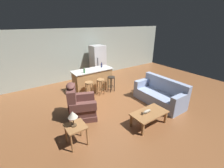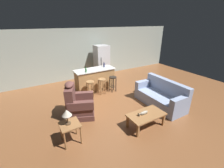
{
  "view_description": "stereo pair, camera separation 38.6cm",
  "coord_description": "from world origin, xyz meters",
  "px_view_note": "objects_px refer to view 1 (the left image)",
  "views": [
    {
      "loc": [
        -2.87,
        -4.32,
        2.92
      ],
      "look_at": [
        0.05,
        -0.1,
        0.75
      ],
      "focal_mm": 24.0,
      "sensor_mm": 36.0,
      "label": 1
    },
    {
      "loc": [
        -2.55,
        -4.53,
        2.92
      ],
      "look_at": [
        0.05,
        -0.1,
        0.75
      ],
      "focal_mm": 24.0,
      "sensor_mm": 36.0,
      "label": 2
    }
  ],
  "objects_px": {
    "coffee_table": "(149,114)",
    "bar_stool_middle": "(101,84)",
    "fish_figurine": "(146,112)",
    "refrigerator": "(98,62)",
    "recliner_near_lamp": "(80,105)",
    "bar_stool_right": "(111,81)",
    "table_lamp": "(73,115)",
    "end_table": "(76,129)",
    "bar_stool_left": "(89,87)",
    "bottle_tall_green": "(102,65)",
    "bottle_short_amber": "(84,71)",
    "kitchen_island": "(93,80)",
    "couch": "(160,95)"
  },
  "relations": [
    {
      "from": "coffee_table",
      "to": "bar_stool_middle",
      "type": "distance_m",
      "value": 2.6
    },
    {
      "from": "fish_figurine",
      "to": "bar_stool_middle",
      "type": "height_order",
      "value": "bar_stool_middle"
    },
    {
      "from": "bar_stool_middle",
      "to": "refrigerator",
      "type": "height_order",
      "value": "refrigerator"
    },
    {
      "from": "recliner_near_lamp",
      "to": "refrigerator",
      "type": "height_order",
      "value": "refrigerator"
    },
    {
      "from": "bar_stool_right",
      "to": "table_lamp",
      "type": "bearing_deg",
      "value": -140.55
    },
    {
      "from": "recliner_near_lamp",
      "to": "table_lamp",
      "type": "xyz_separation_m",
      "value": [
        -0.6,
        -1.04,
        0.45
      ]
    },
    {
      "from": "coffee_table",
      "to": "refrigerator",
      "type": "height_order",
      "value": "refrigerator"
    },
    {
      "from": "end_table",
      "to": "bar_stool_middle",
      "type": "distance_m",
      "value": 2.87
    },
    {
      "from": "recliner_near_lamp",
      "to": "bar_stool_left",
      "type": "bearing_deg",
      "value": 72.82
    },
    {
      "from": "bottle_tall_green",
      "to": "bottle_short_amber",
      "type": "height_order",
      "value": "bottle_tall_green"
    },
    {
      "from": "kitchen_island",
      "to": "bar_stool_right",
      "type": "bearing_deg",
      "value": -47.57
    },
    {
      "from": "bar_stool_left",
      "to": "bottle_tall_green",
      "type": "relative_size",
      "value": 2.79
    },
    {
      "from": "table_lamp",
      "to": "bar_stool_right",
      "type": "xyz_separation_m",
      "value": [
        2.52,
        2.08,
        -0.4
      ]
    },
    {
      "from": "coffee_table",
      "to": "bottle_tall_green",
      "type": "distance_m",
      "value": 3.38
    },
    {
      "from": "bottle_tall_green",
      "to": "bar_stool_left",
      "type": "bearing_deg",
      "value": -145.42
    },
    {
      "from": "refrigerator",
      "to": "bar_stool_right",
      "type": "bearing_deg",
      "value": -101.89
    },
    {
      "from": "bar_stool_right",
      "to": "bottle_short_amber",
      "type": "relative_size",
      "value": 2.88
    },
    {
      "from": "kitchen_island",
      "to": "bar_stool_middle",
      "type": "xyz_separation_m",
      "value": [
        0.04,
        -0.63,
        -0.01
      ]
    },
    {
      "from": "fish_figurine",
      "to": "couch",
      "type": "height_order",
      "value": "couch"
    },
    {
      "from": "coffee_table",
      "to": "end_table",
      "type": "relative_size",
      "value": 1.96
    },
    {
      "from": "end_table",
      "to": "table_lamp",
      "type": "xyz_separation_m",
      "value": [
        -0.03,
        0.02,
        0.41
      ]
    },
    {
      "from": "recliner_near_lamp",
      "to": "bottle_short_amber",
      "type": "height_order",
      "value": "recliner_near_lamp"
    },
    {
      "from": "bar_stool_left",
      "to": "bar_stool_right",
      "type": "height_order",
      "value": "same"
    },
    {
      "from": "coffee_table",
      "to": "kitchen_island",
      "type": "distance_m",
      "value": 3.23
    },
    {
      "from": "refrigerator",
      "to": "bottle_tall_green",
      "type": "height_order",
      "value": "refrigerator"
    },
    {
      "from": "end_table",
      "to": "bottle_tall_green",
      "type": "bearing_deg",
      "value": 48.89
    },
    {
      "from": "fish_figurine",
      "to": "recliner_near_lamp",
      "type": "height_order",
      "value": "recliner_near_lamp"
    },
    {
      "from": "refrigerator",
      "to": "bottle_tall_green",
      "type": "bearing_deg",
      "value": -111.37
    },
    {
      "from": "couch",
      "to": "kitchen_island",
      "type": "height_order",
      "value": "kitchen_island"
    },
    {
      "from": "fish_figurine",
      "to": "table_lamp",
      "type": "height_order",
      "value": "table_lamp"
    },
    {
      "from": "recliner_near_lamp",
      "to": "bar_stool_left",
      "type": "relative_size",
      "value": 1.76
    },
    {
      "from": "coffee_table",
      "to": "bar_stool_left",
      "type": "relative_size",
      "value": 1.62
    },
    {
      "from": "coffee_table",
      "to": "bottle_short_amber",
      "type": "distance_m",
      "value": 3.13
    },
    {
      "from": "bar_stool_right",
      "to": "refrigerator",
      "type": "bearing_deg",
      "value": 78.11
    },
    {
      "from": "couch",
      "to": "end_table",
      "type": "height_order",
      "value": "couch"
    },
    {
      "from": "recliner_near_lamp",
      "to": "bottle_short_amber",
      "type": "relative_size",
      "value": 5.07
    },
    {
      "from": "end_table",
      "to": "bottle_tall_green",
      "type": "distance_m",
      "value": 3.75
    },
    {
      "from": "refrigerator",
      "to": "bar_stool_left",
      "type": "bearing_deg",
      "value": -128.51
    },
    {
      "from": "recliner_near_lamp",
      "to": "coffee_table",
      "type": "bearing_deg",
      "value": -23.1
    },
    {
      "from": "fish_figurine",
      "to": "bar_stool_middle",
      "type": "xyz_separation_m",
      "value": [
        -0.04,
        2.55,
        0.01
      ]
    },
    {
      "from": "fish_figurine",
      "to": "bottle_short_amber",
      "type": "xyz_separation_m",
      "value": [
        -0.57,
        2.94,
        0.58
      ]
    },
    {
      "from": "fish_figurine",
      "to": "table_lamp",
      "type": "relative_size",
      "value": 0.83
    },
    {
      "from": "couch",
      "to": "bar_stool_right",
      "type": "distance_m",
      "value": 2.14
    },
    {
      "from": "fish_figurine",
      "to": "bottle_short_amber",
      "type": "bearing_deg",
      "value": 100.9
    },
    {
      "from": "coffee_table",
      "to": "bar_stool_middle",
      "type": "bearing_deg",
      "value": 92.95
    },
    {
      "from": "recliner_near_lamp",
      "to": "kitchen_island",
      "type": "height_order",
      "value": "recliner_near_lamp"
    },
    {
      "from": "recliner_near_lamp",
      "to": "bar_stool_middle",
      "type": "relative_size",
      "value": 1.76
    },
    {
      "from": "couch",
      "to": "recliner_near_lamp",
      "type": "xyz_separation_m",
      "value": [
        -2.87,
        0.87,
        0.08
      ]
    },
    {
      "from": "bottle_short_amber",
      "to": "bottle_tall_green",
      "type": "bearing_deg",
      "value": 16.89
    },
    {
      "from": "table_lamp",
      "to": "bar_stool_middle",
      "type": "height_order",
      "value": "table_lamp"
    }
  ]
}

